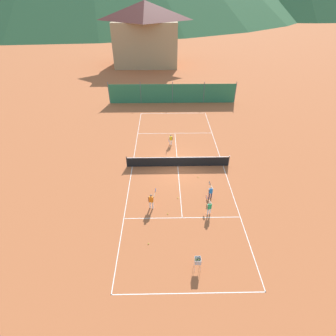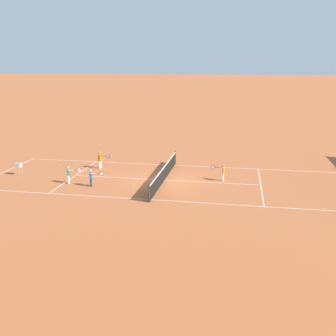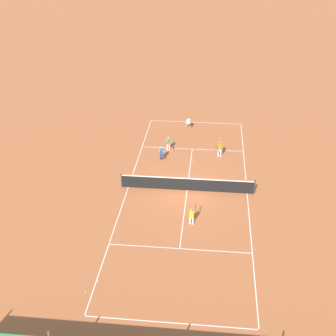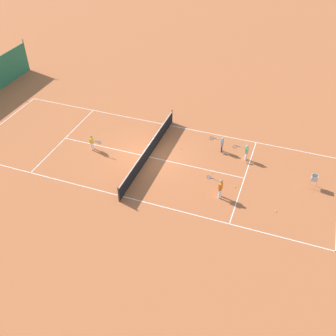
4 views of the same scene
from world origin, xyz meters
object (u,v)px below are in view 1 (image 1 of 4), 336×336
(tennis_ball_by_net_left, at_px, (210,118))
(tennis_ball_far_corner, at_px, (148,244))
(player_far_baseline, at_px, (171,139))
(ball_hopper, at_px, (198,261))
(player_near_baseline, at_px, (211,191))
(tennis_ball_service_box, at_px, (198,177))
(player_far_service, at_px, (151,200))
(tennis_ball_alley_right, at_px, (207,121))
(alpine_chalet, at_px, (146,33))
(tennis_ball_mid_court, at_px, (178,198))
(player_near_service, at_px, (209,207))
(tennis_ball_near_corner, at_px, (168,214))
(tennis_net, at_px, (178,162))

(tennis_ball_by_net_left, xyz_separation_m, tennis_ball_far_corner, (-6.72, -18.95, 0.00))
(player_far_baseline, bearing_deg, ball_hopper, -85.46)
(player_near_baseline, relative_size, tennis_ball_service_box, 16.81)
(player_far_service, xyz_separation_m, ball_hopper, (2.77, -5.07, -0.10))
(tennis_ball_alley_right, height_order, alpine_chalet, alpine_chalet)
(ball_hopper, bearing_deg, player_near_baseline, 74.73)
(player_far_baseline, distance_m, tennis_ball_mid_court, 8.24)
(player_near_baseline, relative_size, player_far_service, 0.85)
(player_far_service, relative_size, ball_hopper, 1.46)
(tennis_ball_mid_court, bearing_deg, player_near_service, -38.60)
(player_near_baseline, xyz_separation_m, tennis_ball_far_corner, (-4.53, -4.33, -0.62))
(tennis_ball_near_corner, height_order, tennis_ball_far_corner, same)
(player_far_service, xyz_separation_m, tennis_ball_mid_court, (1.97, 0.98, -0.73))
(player_near_service, bearing_deg, tennis_ball_near_corner, -179.97)
(player_near_baseline, bearing_deg, player_near_service, -101.83)
(tennis_net, height_order, ball_hopper, tennis_net)
(player_near_service, height_order, player_far_baseline, player_near_service)
(tennis_net, height_order, player_near_baseline, player_near_baseline)
(player_far_service, height_order, tennis_ball_mid_court, player_far_service)
(tennis_net, height_order, alpine_chalet, alpine_chalet)
(tennis_ball_far_corner, relative_size, alpine_chalet, 0.01)
(alpine_chalet, bearing_deg, player_far_service, -86.84)
(player_near_service, xyz_separation_m, ball_hopper, (-1.30, -4.37, -0.02))
(tennis_ball_service_box, xyz_separation_m, tennis_ball_far_corner, (-3.92, -6.92, 0.00))
(tennis_ball_by_net_left, bearing_deg, tennis_ball_mid_court, -107.59)
(tennis_ball_near_corner, height_order, tennis_ball_service_box, same)
(tennis_ball_far_corner, bearing_deg, player_far_baseline, 82.09)
(tennis_ball_by_net_left, relative_size, tennis_ball_far_corner, 1.00)
(tennis_ball_far_corner, distance_m, alpine_chalet, 46.23)
(tennis_ball_mid_court, bearing_deg, tennis_ball_near_corner, -115.85)
(tennis_ball_mid_court, xyz_separation_m, tennis_ball_alley_right, (4.23, 13.82, 0.00))
(player_far_service, bearing_deg, player_near_service, -9.70)
(tennis_ball_by_net_left, bearing_deg, player_far_baseline, -127.68)
(tennis_ball_far_corner, distance_m, ball_hopper, 3.42)
(tennis_net, height_order, player_far_baseline, player_far_baseline)
(tennis_net, relative_size, tennis_ball_mid_court, 139.09)
(player_far_baseline, bearing_deg, tennis_ball_near_corner, -92.78)
(player_far_service, relative_size, player_far_baseline, 1.17)
(player_far_service, height_order, tennis_ball_service_box, player_far_service)
(alpine_chalet, bearing_deg, tennis_ball_far_corner, -87.20)
(player_near_service, bearing_deg, player_far_service, 170.30)
(tennis_ball_by_net_left, xyz_separation_m, tennis_ball_mid_court, (-4.64, -14.65, 0.00))
(tennis_ball_near_corner, bearing_deg, player_near_baseline, 27.52)
(tennis_ball_near_corner, bearing_deg, ball_hopper, -69.75)
(tennis_ball_near_corner, height_order, alpine_chalet, alpine_chalet)
(tennis_ball_near_corner, bearing_deg, alpine_chalet, 94.63)
(ball_hopper, height_order, alpine_chalet, alpine_chalet)
(tennis_ball_near_corner, distance_m, alpine_chalet, 43.72)
(player_far_service, distance_m, tennis_ball_mid_court, 2.32)
(player_far_baseline, xyz_separation_m, tennis_ball_near_corner, (-0.48, -9.89, -0.62))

